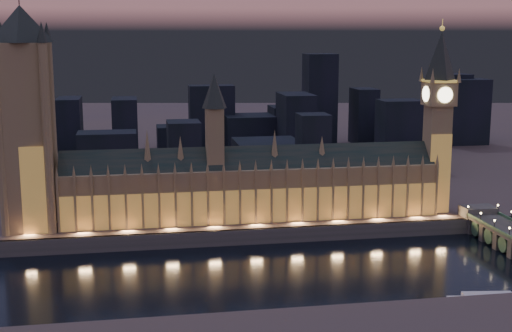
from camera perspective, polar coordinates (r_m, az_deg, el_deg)
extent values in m
plane|color=black|center=(328.22, 0.80, -8.34)|extent=(2000.00, 2000.00, 0.00)
cube|color=#453C43|center=(833.19, -5.87, 3.57)|extent=(2000.00, 960.00, 8.00)
cube|color=#404740|center=(365.45, -0.40, -5.67)|extent=(2000.00, 2.50, 8.00)
cube|color=#977A58|center=(381.62, -0.29, -2.17)|extent=(200.06, 20.58, 28.00)
cube|color=#BF8C3D|center=(372.96, -0.02, -3.27)|extent=(200.00, 0.50, 18.00)
cube|color=black|center=(378.18, -0.29, 0.34)|extent=(200.05, 16.84, 16.26)
cube|color=#977A58|center=(373.27, -3.32, 2.21)|extent=(9.00, 9.00, 32.00)
cone|color=#242C29|center=(370.39, -3.37, 6.03)|extent=(13.00, 13.00, 18.00)
cube|color=#977A58|center=(368.15, -15.56, -3.05)|extent=(1.20, 1.20, 28.00)
cone|color=#977A58|center=(365.17, -15.68, -0.44)|extent=(2.00, 2.00, 6.00)
cube|color=#977A58|center=(367.39, -14.26, -3.02)|extent=(1.20, 1.20, 28.00)
cone|color=#977A58|center=(364.40, -14.38, -0.40)|extent=(2.00, 2.00, 6.00)
cube|color=#977A58|center=(366.81, -12.96, -2.98)|extent=(1.20, 1.20, 28.00)
cone|color=#977A58|center=(363.82, -13.07, -0.36)|extent=(2.00, 2.00, 6.00)
cube|color=#977A58|center=(366.43, -11.66, -2.94)|extent=(1.20, 1.20, 28.00)
cone|color=#977A58|center=(363.43, -11.76, -0.32)|extent=(2.00, 2.00, 6.00)
cube|color=#977A58|center=(366.23, -10.36, -2.90)|extent=(1.20, 1.20, 28.00)
cone|color=#977A58|center=(363.24, -10.45, -0.27)|extent=(2.00, 2.00, 6.00)
cube|color=#977A58|center=(366.22, -9.05, -2.86)|extent=(1.20, 1.20, 28.00)
cone|color=#977A58|center=(363.23, -9.13, -0.23)|extent=(2.00, 2.00, 6.00)
cube|color=#977A58|center=(366.41, -7.75, -2.82)|extent=(1.20, 1.20, 28.00)
cone|color=#977A58|center=(363.41, -7.82, -0.19)|extent=(2.00, 2.00, 6.00)
cube|color=#977A58|center=(366.78, -6.45, -2.77)|extent=(1.20, 1.20, 28.00)
cone|color=#977A58|center=(363.79, -6.51, -0.15)|extent=(2.00, 2.00, 6.00)
cube|color=#977A58|center=(367.34, -5.15, -2.73)|extent=(1.20, 1.20, 28.00)
cone|color=#977A58|center=(364.35, -5.20, -0.10)|extent=(2.00, 2.00, 6.00)
cube|color=#977A58|center=(368.09, -3.86, -2.68)|extent=(1.20, 1.20, 28.00)
cone|color=#977A58|center=(365.11, -3.90, -0.06)|extent=(2.00, 2.00, 6.00)
cube|color=#977A58|center=(369.02, -2.57, -2.63)|extent=(1.20, 1.20, 28.00)
cone|color=#977A58|center=(366.05, -2.60, -0.02)|extent=(2.00, 2.00, 6.00)
cube|color=#977A58|center=(370.14, -1.29, -2.58)|extent=(1.20, 1.20, 28.00)
cone|color=#977A58|center=(367.18, -1.31, 0.02)|extent=(2.00, 2.00, 6.00)
cube|color=#977A58|center=(371.45, -0.01, -2.53)|extent=(1.20, 1.20, 28.00)
cone|color=#977A58|center=(368.50, -0.03, 0.06)|extent=(2.00, 2.00, 6.00)
cube|color=#977A58|center=(372.93, 1.25, -2.48)|extent=(1.20, 1.20, 28.00)
cone|color=#977A58|center=(369.99, 1.24, 0.10)|extent=(2.00, 2.00, 6.00)
cube|color=#977A58|center=(374.60, 2.50, -2.43)|extent=(1.20, 1.20, 28.00)
cone|color=#977A58|center=(371.67, 2.50, 0.15)|extent=(2.00, 2.00, 6.00)
cube|color=#977A58|center=(376.44, 3.74, -2.38)|extent=(1.20, 1.20, 28.00)
cone|color=#977A58|center=(373.53, 3.75, 0.19)|extent=(2.00, 2.00, 6.00)
cube|color=#977A58|center=(378.46, 4.97, -2.32)|extent=(1.20, 1.20, 28.00)
cone|color=#977A58|center=(375.56, 4.99, 0.23)|extent=(2.00, 2.00, 6.00)
cube|color=#977A58|center=(380.65, 6.18, -2.27)|extent=(1.20, 1.20, 28.00)
cone|color=#977A58|center=(377.77, 6.21, 0.26)|extent=(2.00, 2.00, 6.00)
cube|color=#977A58|center=(383.00, 7.38, -2.21)|extent=(1.20, 1.20, 28.00)
cone|color=#977A58|center=(380.14, 7.41, 0.30)|extent=(2.00, 2.00, 6.00)
cube|color=#977A58|center=(385.53, 8.56, -2.16)|extent=(1.20, 1.20, 28.00)
cone|color=#977A58|center=(382.69, 8.61, 0.34)|extent=(2.00, 2.00, 6.00)
cube|color=#977A58|center=(388.21, 9.73, -2.11)|extent=(1.20, 1.20, 28.00)
cone|color=#977A58|center=(385.39, 9.78, 0.38)|extent=(2.00, 2.00, 6.00)
cube|color=#977A58|center=(391.06, 10.88, -2.05)|extent=(1.20, 1.20, 28.00)
cone|color=#977A58|center=(388.26, 10.94, 0.42)|extent=(2.00, 2.00, 6.00)
cube|color=#977A58|center=(394.06, 12.02, -2.00)|extent=(1.20, 1.20, 28.00)
cone|color=#977A58|center=(391.28, 12.08, 0.45)|extent=(2.00, 2.00, 6.00)
cube|color=#977A58|center=(397.21, 13.13, -1.94)|extent=(1.20, 1.20, 28.00)
cone|color=#977A58|center=(394.45, 13.20, 0.49)|extent=(2.00, 2.00, 6.00)
cube|color=#977A58|center=(400.51, 14.23, -1.89)|extent=(1.20, 1.20, 28.00)
cone|color=#977A58|center=(397.78, 14.31, 0.52)|extent=(2.00, 2.00, 6.00)
cone|color=#977A58|center=(371.40, -8.69, 1.59)|extent=(4.40, 4.40, 18.00)
cone|color=#977A58|center=(372.44, -6.07, 1.37)|extent=(4.40, 4.40, 14.00)
cone|color=#977A58|center=(378.83, 1.50, 1.74)|extent=(4.40, 4.40, 16.00)
cone|color=#977A58|center=(385.08, 5.29, 1.54)|extent=(4.40, 4.40, 12.00)
cube|color=#977A58|center=(374.10, -17.83, 2.17)|extent=(24.62, 24.62, 93.80)
cube|color=#BF8C3D|center=(367.54, -17.84, -1.92)|extent=(22.00, 0.50, 44.00)
cone|color=#242C29|center=(370.42, -18.34, 10.75)|extent=(31.68, 31.68, 18.00)
cylinder|color=#977A58|center=(365.06, -19.77, 1.86)|extent=(4.40, 4.40, 93.80)
cylinder|color=#977A58|center=(386.53, -19.23, 2.35)|extent=(4.40, 4.40, 93.80)
cone|color=#242C29|center=(382.96, -19.72, 10.05)|extent=(5.20, 5.20, 10.00)
cylinder|color=#977A58|center=(361.91, -16.34, 1.98)|extent=(4.40, 4.40, 93.80)
cone|color=#242C29|center=(358.09, -16.78, 10.22)|extent=(5.20, 5.20, 10.00)
cylinder|color=#977A58|center=(383.55, -15.99, 2.48)|extent=(4.40, 4.40, 93.80)
cone|color=#242C29|center=(379.95, -16.40, 10.24)|extent=(5.20, 5.20, 10.00)
cube|color=#977A58|center=(408.51, 14.21, 0.59)|extent=(12.09, 12.09, 59.19)
cube|color=#BF8C3D|center=(404.34, 14.51, -0.62)|extent=(12.00, 0.50, 44.00)
cube|color=#977A58|center=(403.92, 14.44, 5.62)|extent=(15.00, 15.00, 12.84)
cube|color=#F2C64C|center=(403.40, 14.49, 6.62)|extent=(15.75, 15.75, 1.20)
cone|color=#242C29|center=(402.73, 14.58, 8.54)|extent=(18.00, 18.00, 26.00)
sphere|color=#F2C64C|center=(402.52, 14.68, 10.61)|extent=(2.80, 2.80, 2.80)
cylinder|color=#F2C64C|center=(402.54, 14.70, 10.96)|extent=(0.40, 0.40, 5.00)
cylinder|color=#FFF2BF|center=(396.90, 14.90, 5.52)|extent=(8.40, 0.50, 8.40)
cylinder|color=#FFF2BF|center=(410.97, 14.00, 5.73)|extent=(8.40, 0.50, 8.40)
cylinder|color=#FFF2BF|center=(400.80, 13.43, 5.63)|extent=(0.50, 8.40, 8.40)
cylinder|color=#FFF2BF|center=(407.17, 15.44, 5.61)|extent=(0.50, 8.40, 8.40)
cone|color=#977A58|center=(393.30, 13.96, 7.04)|extent=(2.60, 2.60, 8.00)
cone|color=#977A58|center=(407.05, 13.11, 7.19)|extent=(2.60, 2.60, 8.00)
cone|color=#977A58|center=(399.58, 15.94, 7.00)|extent=(2.60, 2.60, 8.00)
cone|color=#977A58|center=(413.12, 15.04, 7.15)|extent=(2.60, 2.60, 8.00)
cube|color=#404740|center=(407.35, 17.34, -3.76)|extent=(18.03, 12.00, 9.50)
cylinder|color=black|center=(361.79, 19.60, -5.05)|extent=(0.30, 0.30, 4.40)
sphere|color=#FFD88C|center=(361.19, 19.62, -4.70)|extent=(1.00, 1.00, 1.00)
cube|color=#404740|center=(380.09, 19.61, -5.61)|extent=(16.22, 4.00, 9.50)
cylinder|color=black|center=(373.79, 18.53, -4.49)|extent=(0.30, 0.30, 4.40)
sphere|color=#FFD88C|center=(373.21, 18.55, -4.15)|extent=(1.00, 1.00, 1.00)
cube|color=#404740|center=(392.05, 18.58, -5.05)|extent=(16.22, 4.00, 9.50)
cylinder|color=black|center=(385.95, 17.53, -3.95)|extent=(0.30, 0.30, 4.40)
sphere|color=#FFD88C|center=(385.39, 17.55, -3.62)|extent=(1.00, 1.00, 1.00)
cylinder|color=black|center=(394.08, 19.76, -3.79)|extent=(0.30, 0.30, 4.40)
sphere|color=#FFD88C|center=(393.54, 19.78, -3.47)|extent=(1.00, 1.00, 1.00)
cube|color=#404740|center=(404.16, 17.63, -4.53)|extent=(16.22, 4.00, 9.50)
cylinder|color=black|center=(398.25, 16.59, -3.45)|extent=(0.30, 0.30, 4.40)
sphere|color=#FFD88C|center=(397.71, 16.61, -3.13)|extent=(1.00, 1.00, 1.00)
cylinder|color=black|center=(406.13, 18.77, -3.31)|extent=(0.30, 0.30, 4.40)
sphere|color=#FFD88C|center=(405.60, 18.79, -2.99)|extent=(1.00, 1.00, 1.00)
cylinder|color=#336B41|center=(385.96, 19.09, -5.28)|extent=(15.86, 8.00, 8.00)
cylinder|color=#336B41|center=(398.00, 18.10, -4.74)|extent=(15.86, 8.00, 8.00)
cube|color=#404740|center=(304.05, 18.03, -10.41)|extent=(38.84, 14.24, 0.60)
cube|color=white|center=(303.74, 18.04, -10.25)|extent=(32.04, 11.37, 2.40)
cube|color=white|center=(302.98, 18.06, -9.86)|extent=(20.65, 8.24, 2.20)
cube|color=black|center=(451.72, 0.79, -0.49)|extent=(19.03, 19.80, 22.57)
cube|color=black|center=(659.92, 16.21, 4.19)|extent=(42.59, 22.95, 57.70)
cube|color=black|center=(467.79, 4.58, 1.35)|extent=(19.65, 20.18, 46.40)
cube|color=black|center=(610.72, 2.08, 3.10)|extent=(19.44, 30.73, 36.25)
cube|color=black|center=(606.30, -3.57, 3.90)|extent=(37.76, 19.44, 54.45)
cube|color=black|center=(559.35, -10.42, 2.87)|extent=(18.99, 34.57, 48.77)
cube|color=black|center=(469.50, -5.78, 1.06)|extent=(21.11, 25.14, 41.59)
cube|color=black|center=(480.78, -11.77, 0.67)|extent=(38.19, 23.57, 34.13)
cube|color=black|center=(639.96, 11.91, 2.44)|extent=(43.78, 39.06, 18.74)
cube|color=black|center=(627.70, -14.67, 3.31)|extent=(19.72, 40.72, 43.70)
cube|color=black|center=(598.67, -0.37, 2.66)|extent=(44.53, 36.65, 30.22)
cube|color=black|center=(612.48, -6.02, 2.30)|extent=(40.45, 27.15, 20.02)
cube|color=black|center=(569.92, 3.20, 3.26)|extent=(24.63, 41.01, 50.54)
cube|color=black|center=(495.67, 0.88, 0.63)|extent=(44.15, 42.43, 24.58)
cube|color=black|center=(535.79, 11.37, 2.55)|extent=(30.39, 22.61, 49.77)
cube|color=black|center=(613.19, 11.84, 2.96)|extent=(28.33, 19.81, 37.32)
cube|color=black|center=(520.05, 11.87, 0.68)|extent=(24.83, 31.49, 21.05)
cube|color=black|center=(643.98, 8.62, 3.97)|extent=(19.19, 29.53, 49.27)
cube|color=black|center=(628.95, 5.11, 5.29)|extent=(26.00, 26.00, 79.99)
cube|color=black|center=(672.87, 15.43, 4.51)|extent=(26.00, 26.00, 61.34)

